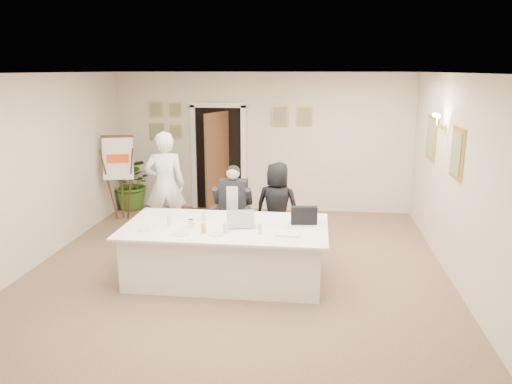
{
  "coord_description": "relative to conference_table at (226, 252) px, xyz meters",
  "views": [
    {
      "loc": [
        1.08,
        -6.53,
        2.85
      ],
      "look_at": [
        0.22,
        0.6,
        1.08
      ],
      "focal_mm": 35.0,
      "sensor_mm": 36.0,
      "label": 1
    }
  ],
  "objects": [
    {
      "name": "floor",
      "position": [
        0.11,
        0.12,
        -0.39
      ],
      "size": [
        7.0,
        7.0,
        0.0
      ],
      "primitive_type": "plane",
      "color": "brown",
      "rests_on": "ground"
    },
    {
      "name": "ceiling",
      "position": [
        0.11,
        0.12,
        2.41
      ],
      "size": [
        6.0,
        7.0,
        0.02
      ],
      "primitive_type": "cube",
      "color": "white",
      "rests_on": "wall_back"
    },
    {
      "name": "wall_back",
      "position": [
        0.11,
        3.62,
        1.01
      ],
      "size": [
        6.0,
        0.1,
        2.8
      ],
      "primitive_type": "cube",
      "color": "beige",
      "rests_on": "floor"
    },
    {
      "name": "wall_front",
      "position": [
        0.11,
        -3.38,
        1.01
      ],
      "size": [
        6.0,
        0.1,
        2.8
      ],
      "primitive_type": "cube",
      "color": "beige",
      "rests_on": "floor"
    },
    {
      "name": "wall_left",
      "position": [
        -2.89,
        0.12,
        1.01
      ],
      "size": [
        0.1,
        7.0,
        2.8
      ],
      "primitive_type": "cube",
      "color": "beige",
      "rests_on": "floor"
    },
    {
      "name": "wall_right",
      "position": [
        3.11,
        0.12,
        1.01
      ],
      "size": [
        0.1,
        7.0,
        2.8
      ],
      "primitive_type": "cube",
      "color": "beige",
      "rests_on": "floor"
    },
    {
      "name": "doorway",
      "position": [
        -0.77,
        3.45,
        0.65
      ],
      "size": [
        1.14,
        0.86,
        2.2
      ],
      "color": "black",
      "rests_on": "floor"
    },
    {
      "name": "pictures_back_wall",
      "position": [
        -0.69,
        3.59,
        1.46
      ],
      "size": [
        3.4,
        0.06,
        0.8
      ],
      "primitive_type": null,
      "color": "gold",
      "rests_on": "wall_back"
    },
    {
      "name": "pictures_right_wall",
      "position": [
        3.08,
        1.32,
        1.36
      ],
      "size": [
        0.06,
        2.2,
        0.8
      ],
      "primitive_type": null,
      "color": "gold",
      "rests_on": "wall_right"
    },
    {
      "name": "wall_sconce",
      "position": [
        3.01,
        1.32,
        1.71
      ],
      "size": [
        0.2,
        0.3,
        0.24
      ],
      "primitive_type": null,
      "color": "gold",
      "rests_on": "wall_right"
    },
    {
      "name": "conference_table",
      "position": [
        0.0,
        0.0,
        0.0
      ],
      "size": [
        2.77,
        1.48,
        0.78
      ],
      "color": "white",
      "rests_on": "floor"
    },
    {
      "name": "seated_man",
      "position": [
        -0.09,
        1.15,
        0.31
      ],
      "size": [
        0.7,
        0.73,
        1.4
      ],
      "primitive_type": null,
      "rotation": [
        0.0,
        0.0,
        0.16
      ],
      "color": "black",
      "rests_on": "floor"
    },
    {
      "name": "flip_chart",
      "position": [
        -2.51,
        2.53,
        0.36
      ],
      "size": [
        0.58,
        0.42,
        1.62
      ],
      "color": "#381E11",
      "rests_on": "floor"
    },
    {
      "name": "standing_man",
      "position": [
        -1.34,
        1.65,
        0.53
      ],
      "size": [
        0.76,
        0.6,
        1.85
      ],
      "primitive_type": "imported",
      "rotation": [
        0.0,
        0.0,
        3.4
      ],
      "color": "white",
      "rests_on": "floor"
    },
    {
      "name": "standing_woman",
      "position": [
        0.61,
        1.2,
        0.33
      ],
      "size": [
        0.78,
        0.58,
        1.45
      ],
      "primitive_type": "imported",
      "rotation": [
        0.0,
        0.0,
        2.97
      ],
      "color": "black",
      "rests_on": "floor"
    },
    {
      "name": "potted_palm",
      "position": [
        -2.57,
        3.32,
        0.16
      ],
      "size": [
        1.05,
        0.93,
        1.1
      ],
      "primitive_type": "imported",
      "rotation": [
        0.0,
        0.0,
        -0.07
      ],
      "color": "#365A1E",
      "rests_on": "floor"
    },
    {
      "name": "laptop",
      "position": [
        0.23,
        0.02,
        0.52
      ],
      "size": [
        0.45,
        0.45,
        0.28
      ],
      "primitive_type": null,
      "rotation": [
        0.0,
        0.0,
        0.22
      ],
      "color": "#B7BABC",
      "rests_on": "conference_table"
    },
    {
      "name": "laptop_bag",
      "position": [
        1.06,
        0.19,
        0.51
      ],
      "size": [
        0.37,
        0.14,
        0.25
      ],
      "primitive_type": "cube",
      "rotation": [
        0.0,
        0.0,
        0.13
      ],
      "color": "black",
      "rests_on": "conference_table"
    },
    {
      "name": "paper_stack",
      "position": [
        0.87,
        -0.3,
        0.4
      ],
      "size": [
        0.32,
        0.24,
        0.03
      ],
      "primitive_type": "cube",
      "rotation": [
        0.0,
        0.0,
        -0.09
      ],
      "color": "white",
      "rests_on": "conference_table"
    },
    {
      "name": "plate_left",
      "position": [
        -1.02,
        -0.33,
        0.39
      ],
      "size": [
        0.24,
        0.24,
        0.01
      ],
      "primitive_type": "cylinder",
      "rotation": [
        0.0,
        0.0,
        0.24
      ],
      "color": "white",
      "rests_on": "conference_table"
    },
    {
      "name": "plate_mid",
      "position": [
        -0.5,
        -0.44,
        0.39
      ],
      "size": [
        0.28,
        0.28,
        0.01
      ],
      "primitive_type": "cylinder",
      "rotation": [
        0.0,
        0.0,
        -0.29
      ],
      "color": "white",
      "rests_on": "conference_table"
    },
    {
      "name": "plate_near",
      "position": [
        -0.05,
        -0.41,
        0.39
      ],
      "size": [
        0.23,
        0.23,
        0.01
      ],
      "primitive_type": "cylinder",
      "rotation": [
        0.0,
        0.0,
        -0.12
      ],
      "color": "white",
      "rests_on": "conference_table"
    },
    {
      "name": "glass_a",
      "position": [
        -0.77,
        -0.07,
        0.45
      ],
      "size": [
        0.08,
        0.08,
        0.14
      ],
      "primitive_type": "cylinder",
      "rotation": [
        0.0,
        0.0,
        0.27
      ],
      "color": "silver",
      "rests_on": "conference_table"
    },
    {
      "name": "glass_b",
      "position": [
        0.06,
        -0.33,
        0.45
      ],
      "size": [
        0.09,
        0.09,
        0.14
      ],
      "primitive_type": "cylinder",
      "rotation": [
        0.0,
        0.0,
        -0.32
      ],
      "color": "silver",
      "rests_on": "conference_table"
    },
    {
      "name": "glass_c",
      "position": [
        0.51,
        -0.3,
        0.45
      ],
      "size": [
        0.08,
        0.08,
        0.14
      ],
      "primitive_type": "cylinder",
      "rotation": [
        0.0,
        0.0,
        0.28
      ],
      "color": "silver",
      "rests_on": "conference_table"
    },
    {
      "name": "glass_d",
      "position": [
        -0.33,
        0.17,
        0.45
      ],
      "size": [
        0.07,
        0.07,
        0.14
      ],
      "primitive_type": "cylinder",
      "rotation": [
        0.0,
        0.0,
        -0.28
      ],
      "color": "silver",
      "rests_on": "conference_table"
    },
    {
      "name": "oj_glass",
      "position": [
        -0.22,
        -0.36,
        0.45
      ],
      "size": [
        0.07,
        0.07,
        0.13
      ],
      "primitive_type": "cylinder",
      "rotation": [
        0.0,
        0.0,
        0.12
      ],
      "color": "#FFA915",
      "rests_on": "conference_table"
    },
    {
      "name": "steel_jug",
      "position": [
        -0.45,
        -0.13,
        0.44
      ],
      "size": [
        0.11,
        0.11,
        0.11
      ],
      "primitive_type": "cylinder",
      "rotation": [
        0.0,
        0.0,
        0.34
      ],
      "color": "silver",
      "rests_on": "conference_table"
    }
  ]
}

